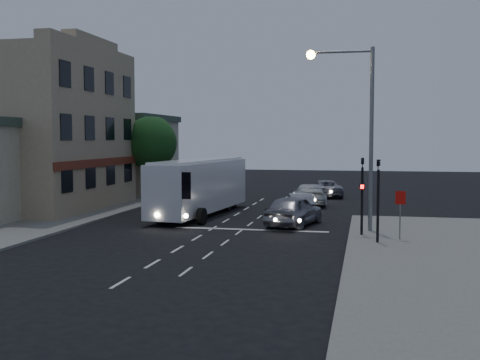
% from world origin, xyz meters
% --- Properties ---
extents(ground, '(120.00, 120.00, 0.00)m').
position_xyz_m(ground, '(0.00, 0.00, 0.00)').
color(ground, black).
extents(sidewalk_far, '(12.00, 50.00, 0.12)m').
position_xyz_m(sidewalk_far, '(-13.00, 8.00, 0.06)').
color(sidewalk_far, slate).
rests_on(sidewalk_far, ground).
extents(road_markings, '(8.00, 30.55, 0.01)m').
position_xyz_m(road_markings, '(1.29, 3.31, 0.00)').
color(road_markings, silver).
rests_on(road_markings, ground).
extents(tour_bus, '(3.43, 11.28, 3.41)m').
position_xyz_m(tour_bus, '(-2.08, 7.04, 1.84)').
color(tour_bus, silver).
rests_on(tour_bus, ground).
extents(car_suv, '(3.06, 5.22, 1.67)m').
position_xyz_m(car_suv, '(4.00, 3.80, 0.83)').
color(car_suv, gray).
rests_on(car_suv, ground).
extents(car_sedan_a, '(2.15, 4.24, 1.33)m').
position_xyz_m(car_sedan_a, '(3.87, 8.55, 0.67)').
color(car_sedan_a, '#A2A2AB').
rests_on(car_sedan_a, ground).
extents(car_sedan_b, '(2.95, 5.42, 1.49)m').
position_xyz_m(car_sedan_b, '(3.89, 14.05, 0.74)').
color(car_sedan_b, silver).
rests_on(car_sedan_b, ground).
extents(car_sedan_c, '(3.23, 5.22, 1.35)m').
position_xyz_m(car_sedan_c, '(4.59, 20.23, 0.67)').
color(car_sedan_c, '#92919E').
rests_on(car_sedan_c, ground).
extents(traffic_signal_main, '(0.25, 0.35, 4.10)m').
position_xyz_m(traffic_signal_main, '(7.60, 0.78, 2.42)').
color(traffic_signal_main, black).
rests_on(traffic_signal_main, sidewalk_near).
extents(traffic_signal_side, '(0.18, 0.15, 4.10)m').
position_xyz_m(traffic_signal_side, '(8.30, -1.20, 2.42)').
color(traffic_signal_side, black).
rests_on(traffic_signal_side, sidewalk_near).
extents(regulatory_sign, '(0.45, 0.12, 2.20)m').
position_xyz_m(regulatory_sign, '(9.30, -0.24, 1.60)').
color(regulatory_sign, slate).
rests_on(regulatory_sign, sidewalk_near).
extents(streetlight, '(3.32, 0.44, 9.00)m').
position_xyz_m(streetlight, '(7.34, 2.20, 5.73)').
color(streetlight, slate).
rests_on(streetlight, sidewalk_near).
extents(main_building, '(10.12, 12.00, 11.00)m').
position_xyz_m(main_building, '(-13.96, 8.00, 5.16)').
color(main_building, gray).
rests_on(main_building, sidewalk_far).
extents(low_building_north, '(9.40, 9.40, 6.50)m').
position_xyz_m(low_building_north, '(-13.50, 20.00, 3.39)').
color(low_building_north, tan).
rests_on(low_building_north, sidewalk_far).
extents(street_tree, '(4.00, 4.00, 6.20)m').
position_xyz_m(street_tree, '(-8.21, 15.02, 4.50)').
color(street_tree, black).
rests_on(street_tree, sidewalk_far).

